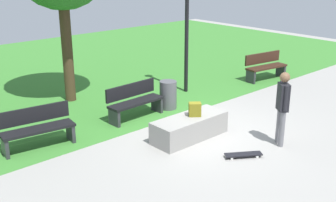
% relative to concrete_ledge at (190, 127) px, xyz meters
% --- Properties ---
extents(ground_plane, '(28.00, 28.00, 0.00)m').
position_rel_concrete_ledge_xyz_m(ground_plane, '(0.53, 0.03, -0.26)').
color(ground_plane, gray).
extents(grass_lawn, '(26.60, 12.86, 0.01)m').
position_rel_concrete_ledge_xyz_m(grass_lawn, '(0.53, 7.60, -0.26)').
color(grass_lawn, '#387A2D').
rests_on(grass_lawn, ground_plane).
extents(concrete_ledge, '(1.90, 0.71, 0.53)m').
position_rel_concrete_ledge_xyz_m(concrete_ledge, '(0.00, 0.00, 0.00)').
color(concrete_ledge, gray).
rests_on(concrete_ledge, ground_plane).
extents(backpack_on_ledge, '(0.34, 0.33, 0.32)m').
position_rel_concrete_ledge_xyz_m(backpack_on_ledge, '(0.14, -0.02, 0.42)').
color(backpack_on_ledge, olive).
rests_on(backpack_on_ledge, concrete_ledge).
extents(skater_performing_trick, '(0.36, 0.38, 1.69)m').
position_rel_concrete_ledge_xyz_m(skater_performing_trick, '(1.26, -1.63, 0.73)').
color(skater_performing_trick, slate).
rests_on(skater_performing_trick, ground_plane).
extents(skateboard_by_ledge, '(0.78, 0.61, 0.08)m').
position_rel_concrete_ledge_xyz_m(skateboard_by_ledge, '(0.13, -1.50, -0.20)').
color(skateboard_by_ledge, black).
rests_on(skateboard_by_ledge, ground_plane).
extents(park_bench_by_oak, '(1.65, 0.69, 0.91)m').
position_rel_concrete_ledge_xyz_m(park_bench_by_oak, '(-2.87, 1.91, 0.22)').
color(park_bench_by_oak, black).
rests_on(park_bench_by_oak, ground_plane).
extents(park_bench_far_right, '(1.65, 0.70, 0.91)m').
position_rel_concrete_ledge_xyz_m(park_bench_far_right, '(5.50, 1.83, 0.22)').
color(park_bench_far_right, '#331E14').
rests_on(park_bench_far_right, ground_plane).
extents(park_bench_near_lamppost, '(1.62, 0.54, 0.91)m').
position_rel_concrete_ledge_xyz_m(park_bench_near_lamppost, '(-0.14, 1.91, 0.22)').
color(park_bench_near_lamppost, black).
rests_on(park_bench_near_lamppost, ground_plane).
extents(lamp_post, '(0.28, 0.28, 4.55)m').
position_rel_concrete_ledge_xyz_m(lamp_post, '(2.48, 2.66, 2.47)').
color(lamp_post, black).
rests_on(lamp_post, ground_plane).
extents(trash_bin, '(0.48, 0.48, 0.80)m').
position_rel_concrete_ledge_xyz_m(trash_bin, '(1.00, 1.86, 0.13)').
color(trash_bin, '#4C4C51').
rests_on(trash_bin, ground_plane).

